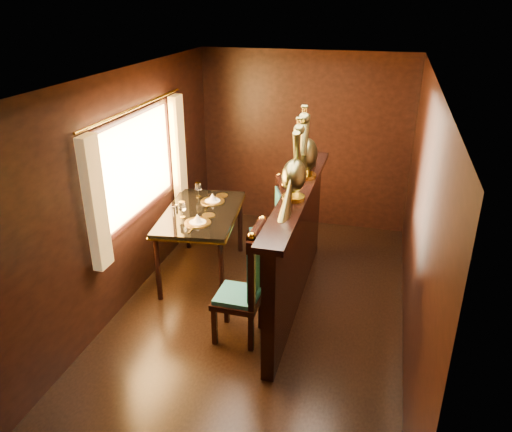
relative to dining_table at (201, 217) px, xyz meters
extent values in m
plane|color=black|center=(0.89, -0.65, -0.76)|extent=(5.00, 5.00, 0.00)
cube|color=black|center=(0.89, 1.85, 0.49)|extent=(3.00, 0.04, 2.50)
cube|color=black|center=(0.89, -3.15, 0.49)|extent=(3.00, 0.04, 2.50)
cube|color=black|center=(-0.61, -0.65, 0.49)|extent=(0.04, 5.00, 2.50)
cube|color=black|center=(2.39, -0.65, 0.49)|extent=(0.04, 5.00, 2.50)
cube|color=beige|center=(0.89, -0.65, 1.74)|extent=(3.00, 5.00, 0.04)
cube|color=#FFC672|center=(-0.61, -0.35, 0.69)|extent=(0.01, 1.70, 1.05)
cube|color=yellow|center=(-0.51, -1.32, 0.64)|extent=(0.10, 0.22, 1.30)
cube|color=yellow|center=(-0.51, 0.62, 0.64)|extent=(0.10, 0.22, 1.30)
cylinder|color=gold|center=(-0.53, -0.35, 1.33)|extent=(0.03, 2.20, 0.03)
cube|color=black|center=(1.22, -0.35, -0.11)|extent=(0.12, 2.60, 1.30)
cube|color=#35391A|center=(1.15, -0.35, -0.06)|extent=(0.02, 2.20, 0.95)
cube|color=black|center=(1.22, -0.35, 0.57)|extent=(0.26, 2.70, 0.06)
cube|color=black|center=(0.00, 0.00, 0.05)|extent=(1.01, 1.49, 0.04)
cube|color=gold|center=(0.00, 0.00, 0.02)|extent=(1.03, 1.51, 0.02)
cylinder|color=black|center=(-0.27, -0.68, -0.37)|extent=(0.06, 0.06, 0.78)
cylinder|color=black|center=(0.44, -0.59, -0.37)|extent=(0.06, 0.06, 0.78)
cylinder|color=black|center=(-0.43, 0.58, -0.37)|extent=(0.06, 0.06, 0.78)
cylinder|color=black|center=(0.28, 0.67, -0.37)|extent=(0.06, 0.06, 0.78)
cylinder|color=#C57524|center=(0.09, -0.32, 0.08)|extent=(0.30, 0.30, 0.01)
cone|color=silver|center=(0.09, -0.32, 0.13)|extent=(0.11, 0.11, 0.10)
cylinder|color=#C57524|center=(0.04, 0.31, 0.08)|extent=(0.30, 0.30, 0.01)
cone|color=silver|center=(0.04, 0.31, 0.13)|extent=(0.11, 0.11, 0.10)
cylinder|color=silver|center=(-0.31, -0.08, 0.10)|extent=(0.03, 0.03, 0.06)
cylinder|color=silver|center=(-0.30, -0.02, 0.10)|extent=(0.03, 0.03, 0.06)
cube|color=black|center=(0.78, -1.08, -0.33)|extent=(0.45, 0.45, 0.06)
cube|color=#134759|center=(0.78, -1.08, -0.28)|extent=(0.41, 0.41, 0.05)
cube|color=#134759|center=(0.97, -1.08, 0.05)|extent=(0.04, 0.35, 0.58)
cube|color=black|center=(0.59, -1.26, -0.56)|extent=(0.05, 0.05, 0.40)
cube|color=black|center=(0.96, -1.27, -0.56)|extent=(0.05, 0.05, 0.40)
cube|color=black|center=(0.60, -0.89, -0.56)|extent=(0.05, 0.05, 0.40)
cube|color=black|center=(0.97, -0.90, -0.56)|extent=(0.05, 0.05, 0.40)
sphere|color=gold|center=(0.97, -1.27, 0.48)|extent=(0.07, 0.07, 0.07)
sphere|color=gold|center=(0.98, -0.90, 0.48)|extent=(0.07, 0.07, 0.07)
cube|color=black|center=(0.70, 0.36, -0.36)|extent=(0.54, 0.54, 0.05)
cube|color=#134759|center=(0.70, 0.36, -0.31)|extent=(0.49, 0.49, 0.05)
cube|color=#134759|center=(0.87, 0.43, -0.01)|extent=(0.15, 0.32, 0.54)
cube|color=black|center=(0.61, 0.13, -0.57)|extent=(0.05, 0.05, 0.37)
cube|color=black|center=(0.93, 0.26, -0.57)|extent=(0.05, 0.05, 0.37)
cube|color=black|center=(0.48, 0.46, -0.57)|extent=(0.05, 0.05, 0.37)
cube|color=black|center=(0.80, 0.58, -0.57)|extent=(0.05, 0.05, 0.37)
sphere|color=gold|center=(0.94, 0.27, 0.40)|extent=(0.06, 0.06, 0.06)
sphere|color=gold|center=(0.81, 0.59, 0.40)|extent=(0.06, 0.06, 0.06)
camera|label=1|loc=(2.02, -5.03, 2.41)|focal=35.00mm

